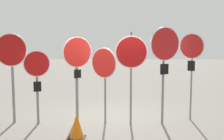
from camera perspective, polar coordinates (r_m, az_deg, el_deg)
The scene contains 9 objects.
ground_plane at distance 9.22m, azimuth -1.48°, elevation -9.29°, with size 40.00×40.00×0.00m, color gray.
stop_sign_0 at distance 9.11m, azimuth -17.94°, elevation 2.10°, with size 0.93×0.13×2.55m.
stop_sign_1 at distance 8.84m, azimuth -13.57°, elevation -0.33°, with size 0.70×0.28×2.09m.
stop_sign_2 at distance 9.14m, azimuth -6.39°, elevation 1.71°, with size 0.79×0.48×2.49m.
stop_sign_3 at distance 8.68m, azimuth -1.47°, elevation 0.58°, with size 0.72×0.51×2.16m.
stop_sign_4 at distance 8.48m, azimuth 3.55°, elevation 2.34°, with size 0.88×0.14×2.58m.
stop_sign_5 at distance 8.67m, azimuth 9.59°, elevation 3.15°, with size 0.85×0.43×2.72m.
stop_sign_6 at distance 9.27m, azimuth 14.36°, elevation 2.97°, with size 0.64×0.42×2.55m.
traffic_cone_0 at distance 7.77m, azimuth -6.47°, elevation -10.13°, with size 0.42×0.42×0.62m.
Camera 1 is at (0.51, -8.82, 2.61)m, focal length 50.00 mm.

